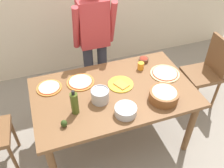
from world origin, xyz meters
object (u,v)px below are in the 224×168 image
at_px(steel_pot, 100,95).
at_px(dining_table, 114,97).
at_px(person_cook, 94,38).
at_px(mixing_bowl_steel, 126,111).
at_px(pizza_second_cooked, 80,82).
at_px(cup_orange, 141,66).
at_px(avocado, 64,124).
at_px(pizza_raw_on_board, 165,73).
at_px(plate_with_slice, 121,84).
at_px(popcorn_bowl, 164,95).
at_px(olive_oil_bottle, 75,103).
at_px(pizza_cooked_on_tray, 49,88).
at_px(chair_wooden_right, 207,70).
at_px(small_sauce_bowl, 144,60).

bearing_deg(steel_pot, dining_table, 27.16).
height_order(dining_table, person_cook, person_cook).
bearing_deg(person_cook, mixing_bowl_steel, -91.26).
relative_size(pizza_second_cooked, cup_orange, 3.33).
relative_size(dining_table, person_cook, 0.99).
distance_m(mixing_bowl_steel, avocado, 0.55).
height_order(pizza_raw_on_board, plate_with_slice, plate_with_slice).
bearing_deg(pizza_second_cooked, cup_orange, 0.60).
distance_m(pizza_raw_on_board, popcorn_bowl, 0.40).
distance_m(steel_pot, avocado, 0.43).
bearing_deg(person_cook, olive_oil_bottle, -115.86).
xyz_separation_m(dining_table, mixing_bowl_steel, (-0.00, -0.32, 0.13)).
bearing_deg(avocado, olive_oil_bottle, 45.46).
height_order(pizza_raw_on_board, popcorn_bowl, popcorn_bowl).
xyz_separation_m(dining_table, pizza_cooked_on_tray, (-0.60, 0.25, 0.10)).
relative_size(pizza_second_cooked, avocado, 4.05).
height_order(chair_wooden_right, pizza_raw_on_board, chair_wooden_right).
bearing_deg(plate_with_slice, person_cook, 96.23).
bearing_deg(avocado, pizza_raw_on_board, 17.17).
bearing_deg(dining_table, pizza_raw_on_board, 6.85).
bearing_deg(pizza_second_cooked, popcorn_bowl, -36.00).
height_order(person_cook, mixing_bowl_steel, person_cook).
bearing_deg(olive_oil_bottle, person_cook, 64.14).
relative_size(chair_wooden_right, avocado, 13.57).
bearing_deg(olive_oil_bottle, small_sauce_bowl, 29.49).
relative_size(pizza_raw_on_board, pizza_cooked_on_tray, 1.24).
bearing_deg(pizza_raw_on_board, cup_orange, 141.64).
bearing_deg(pizza_raw_on_board, popcorn_bowl, -120.80).
bearing_deg(chair_wooden_right, cup_orange, 178.47).
bearing_deg(popcorn_bowl, cup_orange, 90.91).
relative_size(mixing_bowl_steel, steel_pot, 1.15).
height_order(pizza_raw_on_board, pizza_cooked_on_tray, same).
bearing_deg(mixing_bowl_steel, dining_table, 89.96).
distance_m(person_cook, chair_wooden_right, 1.46).
xyz_separation_m(pizza_cooked_on_tray, plate_with_slice, (0.70, -0.19, -0.00)).
relative_size(popcorn_bowl, avocado, 4.00).
bearing_deg(dining_table, popcorn_bowl, -33.22).
distance_m(pizza_raw_on_board, pizza_second_cooked, 0.91).
height_order(pizza_cooked_on_tray, avocado, avocado).
xyz_separation_m(chair_wooden_right, avocado, (-1.87, -0.50, 0.25)).
bearing_deg(mixing_bowl_steel, avocado, 176.13).
height_order(pizza_second_cooked, avocado, avocado).
distance_m(cup_orange, avocado, 1.08).
xyz_separation_m(pizza_second_cooked, popcorn_bowl, (0.69, -0.50, 0.05)).
relative_size(person_cook, small_sauce_bowl, 14.73).
xyz_separation_m(plate_with_slice, small_sauce_bowl, (0.39, 0.30, 0.02)).
relative_size(mixing_bowl_steel, avocado, 2.86).
height_order(dining_table, chair_wooden_right, chair_wooden_right).
distance_m(pizza_raw_on_board, small_sauce_bowl, 0.31).
bearing_deg(small_sauce_bowl, chair_wooden_right, -9.82).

